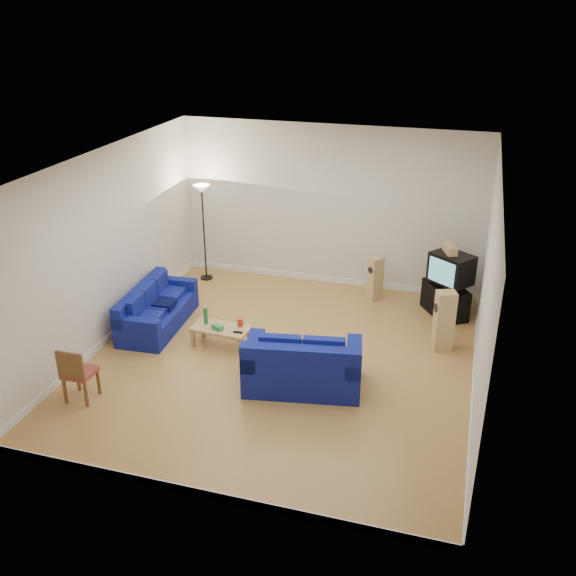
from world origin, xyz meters
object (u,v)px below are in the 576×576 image
(sofa_three_seat, at_px, (155,312))
(coffee_table, at_px, (221,330))
(tv_stand, at_px, (445,300))
(television, at_px, (451,269))
(sofa_loveseat, at_px, (302,369))

(sofa_three_seat, xyz_separation_m, coffee_table, (1.38, -0.34, 0.03))
(tv_stand, xyz_separation_m, television, (0.05, -0.06, 0.65))
(sofa_three_seat, height_order, television, television)
(tv_stand, relative_size, television, 1.07)
(sofa_loveseat, height_order, coffee_table, sofa_loveseat)
(tv_stand, bearing_deg, coffee_table, -89.33)
(tv_stand, bearing_deg, sofa_three_seat, -100.77)
(sofa_three_seat, height_order, tv_stand, sofa_three_seat)
(sofa_three_seat, height_order, sofa_loveseat, sofa_loveseat)
(sofa_loveseat, xyz_separation_m, television, (1.91, 3.04, 0.61))
(sofa_loveseat, bearing_deg, television, 48.00)
(sofa_three_seat, xyz_separation_m, sofa_loveseat, (3.02, -1.17, 0.06))
(sofa_loveseat, distance_m, television, 3.64)
(sofa_loveseat, bearing_deg, coffee_table, 143.27)
(sofa_three_seat, distance_m, tv_stand, 5.25)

